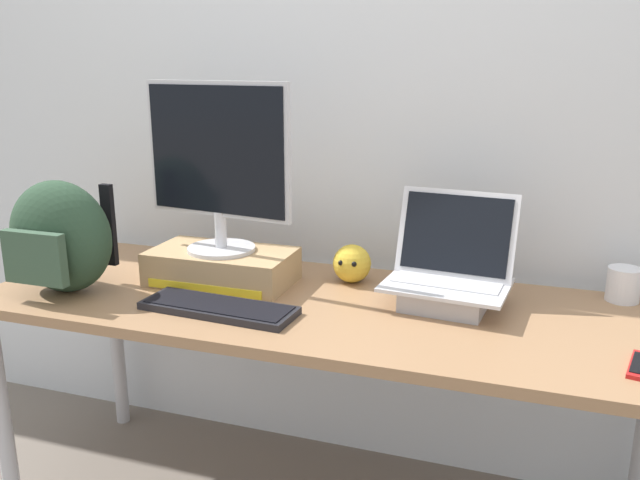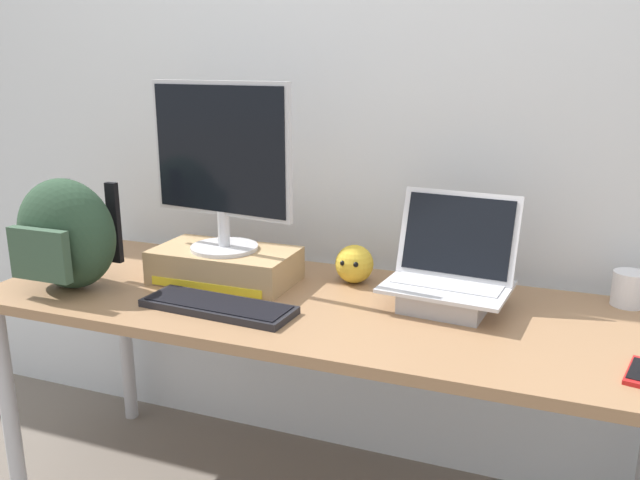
{
  "view_description": "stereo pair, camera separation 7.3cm",
  "coord_description": "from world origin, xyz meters",
  "px_view_note": "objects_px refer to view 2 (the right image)",
  "views": [
    {
      "loc": [
        0.55,
        -1.63,
        1.37
      ],
      "look_at": [
        0.0,
        0.0,
        0.89
      ],
      "focal_mm": 36.52,
      "sensor_mm": 36.0,
      "label": 1
    },
    {
      "loc": [
        0.62,
        -1.61,
        1.37
      ],
      "look_at": [
        0.0,
        0.0,
        0.89
      ],
      "focal_mm": 36.52,
      "sensor_mm": 36.0,
      "label": 2
    }
  ],
  "objects_px": {
    "open_laptop": "(448,285)",
    "toner_box_yellow": "(225,265)",
    "external_keyboard": "(218,306)",
    "desktop_monitor": "(221,163)",
    "messenger_backpack": "(66,235)",
    "coffee_mug": "(630,289)",
    "plush_toy": "(354,264)"
  },
  "relations": [
    {
      "from": "messenger_backpack",
      "to": "toner_box_yellow",
      "type": "bearing_deg",
      "value": 28.86
    },
    {
      "from": "desktop_monitor",
      "to": "plush_toy",
      "type": "height_order",
      "value": "desktop_monitor"
    },
    {
      "from": "toner_box_yellow",
      "to": "coffee_mug",
      "type": "relative_size",
      "value": 3.23
    },
    {
      "from": "coffee_mug",
      "to": "plush_toy",
      "type": "distance_m",
      "value": 0.78
    },
    {
      "from": "external_keyboard",
      "to": "plush_toy",
      "type": "relative_size",
      "value": 3.73
    },
    {
      "from": "external_keyboard",
      "to": "toner_box_yellow",
      "type": "bearing_deg",
      "value": 118.19
    },
    {
      "from": "toner_box_yellow",
      "to": "plush_toy",
      "type": "height_order",
      "value": "plush_toy"
    },
    {
      "from": "messenger_backpack",
      "to": "external_keyboard",
      "type": "bearing_deg",
      "value": -0.57
    },
    {
      "from": "open_laptop",
      "to": "messenger_backpack",
      "type": "height_order",
      "value": "messenger_backpack"
    },
    {
      "from": "open_laptop",
      "to": "toner_box_yellow",
      "type": "bearing_deg",
      "value": -172.41
    },
    {
      "from": "plush_toy",
      "to": "messenger_backpack",
      "type": "bearing_deg",
      "value": -155.71
    },
    {
      "from": "open_laptop",
      "to": "desktop_monitor",
      "type": "bearing_deg",
      "value": -172.31
    },
    {
      "from": "external_keyboard",
      "to": "open_laptop",
      "type": "bearing_deg",
      "value": 27.05
    },
    {
      "from": "toner_box_yellow",
      "to": "coffee_mug",
      "type": "xyz_separation_m",
      "value": [
        1.15,
        0.21,
        -0.0
      ]
    },
    {
      "from": "desktop_monitor",
      "to": "open_laptop",
      "type": "bearing_deg",
      "value": 10.0
    },
    {
      "from": "external_keyboard",
      "to": "desktop_monitor",
      "type": "bearing_deg",
      "value": 118.34
    },
    {
      "from": "external_keyboard",
      "to": "messenger_backpack",
      "type": "relative_size",
      "value": 1.33
    },
    {
      "from": "toner_box_yellow",
      "to": "coffee_mug",
      "type": "bearing_deg",
      "value": 10.6
    },
    {
      "from": "toner_box_yellow",
      "to": "desktop_monitor",
      "type": "relative_size",
      "value": 0.86
    },
    {
      "from": "toner_box_yellow",
      "to": "messenger_backpack",
      "type": "xyz_separation_m",
      "value": [
        -0.4,
        -0.22,
        0.11
      ]
    },
    {
      "from": "external_keyboard",
      "to": "coffee_mug",
      "type": "height_order",
      "value": "coffee_mug"
    },
    {
      "from": "open_laptop",
      "to": "messenger_backpack",
      "type": "distance_m",
      "value": 1.11
    },
    {
      "from": "desktop_monitor",
      "to": "open_laptop",
      "type": "height_order",
      "value": "desktop_monitor"
    },
    {
      "from": "desktop_monitor",
      "to": "plush_toy",
      "type": "relative_size",
      "value": 4.28
    },
    {
      "from": "open_laptop",
      "to": "external_keyboard",
      "type": "xyz_separation_m",
      "value": [
        -0.58,
        -0.25,
        -0.05
      ]
    },
    {
      "from": "external_keyboard",
      "to": "coffee_mug",
      "type": "xyz_separation_m",
      "value": [
        1.05,
        0.44,
        0.04
      ]
    },
    {
      "from": "desktop_monitor",
      "to": "external_keyboard",
      "type": "distance_m",
      "value": 0.43
    },
    {
      "from": "open_laptop",
      "to": "messenger_backpack",
      "type": "xyz_separation_m",
      "value": [
        -1.08,
        -0.25,
        0.1
      ]
    },
    {
      "from": "coffee_mug",
      "to": "open_laptop",
      "type": "bearing_deg",
      "value": -157.68
    },
    {
      "from": "external_keyboard",
      "to": "plush_toy",
      "type": "distance_m",
      "value": 0.45
    },
    {
      "from": "toner_box_yellow",
      "to": "coffee_mug",
      "type": "distance_m",
      "value": 1.17
    },
    {
      "from": "toner_box_yellow",
      "to": "open_laptop",
      "type": "xyz_separation_m",
      "value": [
        0.68,
        0.02,
        0.01
      ]
    }
  ]
}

